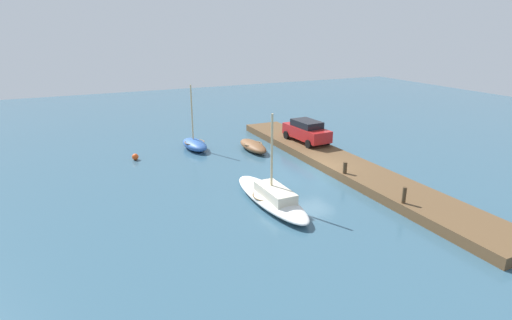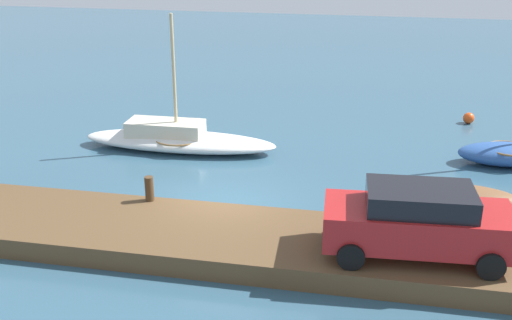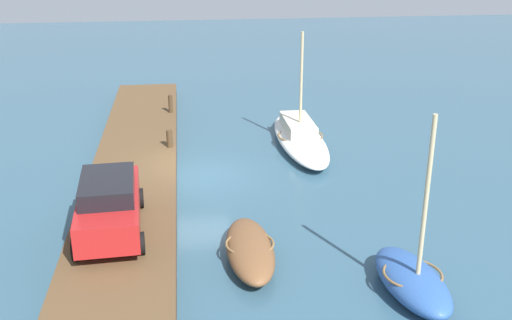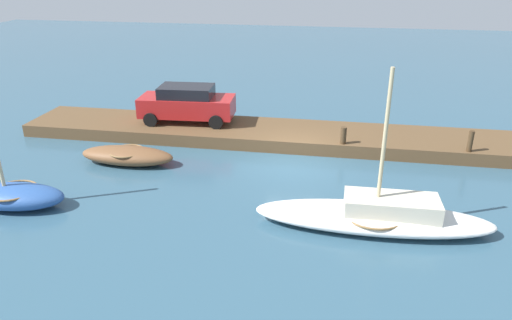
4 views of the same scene
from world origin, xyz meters
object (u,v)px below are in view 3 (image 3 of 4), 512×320
Objects in this scene: sailboat_white at (300,136)px; mooring_post_mid_west at (170,139)px; rowboat_blue at (412,279)px; parked_car at (109,204)px; mooring_post_west at (171,104)px; rowboat_brown at (250,249)px.

sailboat_white reaches higher than mooring_post_mid_west.
parked_car is at bearing -118.52° from rowboat_blue.
sailboat_white is at bearing 55.21° from mooring_post_west.
rowboat_blue reaches higher than sailboat_white.
mooring_post_west is at bearing -125.73° from sailboat_white.
sailboat_white is 11.20m from parked_car.
sailboat_white is at bearing 135.08° from parked_car.
sailboat_white reaches higher than parked_car.
rowboat_brown is 4.41× the size of mooring_post_west.
parked_car reaches higher than rowboat_brown.
parked_car is (8.37, -7.38, 1.04)m from sailboat_white.
sailboat_white is at bearing 160.65° from rowboat_brown.
rowboat_brown is at bearing 9.92° from mooring_post_west.
sailboat_white is 11.91m from rowboat_blue.
mooring_post_west is 12.45m from parked_car.
mooring_post_mid_west is at bearing 163.53° from parked_car.
rowboat_blue reaches higher than parked_car.
parked_car is at bearing -42.34° from sailboat_white.
rowboat_blue is 8.92m from parked_car.
rowboat_brown is 0.76× the size of rowboat_blue.
rowboat_blue is at bearing 60.94° from rowboat_brown.
rowboat_brown is at bearing 15.47° from mooring_post_mid_west.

